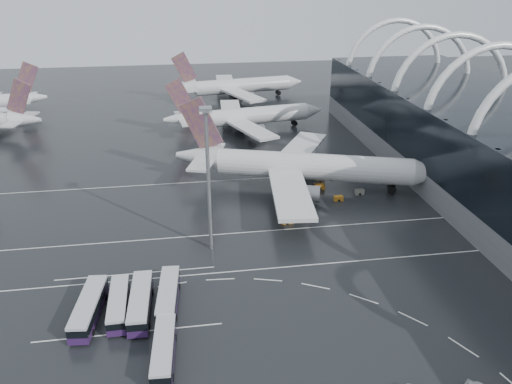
{
  "coord_description": "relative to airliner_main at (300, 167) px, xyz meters",
  "views": [
    {
      "loc": [
        -14.16,
        -77.5,
        50.06
      ],
      "look_at": [
        0.28,
        16.38,
        7.0
      ],
      "focal_mm": 35.0,
      "sensor_mm": 36.0,
      "label": 1
    }
  ],
  "objects": [
    {
      "name": "bus_row_near_b",
      "position": [
        -39.58,
        -43.65,
        -3.83
      ],
      "size": [
        3.2,
        12.39,
        3.03
      ],
      "rotation": [
        0.0,
        0.0,
        1.6
      ],
      "color": "#321543",
      "rests_on": "ground"
    },
    {
      "name": "airliner_gate_c",
      "position": [
        -5.12,
        93.14,
        -0.49
      ],
      "size": [
        56.16,
        51.19,
        20.03
      ],
      "rotation": [
        0.0,
        0.0,
        0.17
      ],
      "color": "silver",
      "rests_on": "ground"
    },
    {
      "name": "gse_cart_belly_c",
      "position": [
        -7.04,
        -17.95,
        -4.81
      ],
      "size": [
        2.51,
        1.49,
        1.37
      ],
      "primitive_type": "cube",
      "color": "#AE6917",
      "rests_on": "ground"
    },
    {
      "name": "gse_cart_belly_a",
      "position": [
        7.24,
        -8.8,
        -4.94
      ],
      "size": [
        2.06,
        1.22,
        1.12
      ],
      "primitive_type": "cube",
      "color": "#AE6917",
      "rests_on": "ground"
    },
    {
      "name": "bus_row_near_a",
      "position": [
        -43.99,
        -44.19,
        -3.67
      ],
      "size": [
        4.38,
        13.76,
        3.33
      ],
      "rotation": [
        0.0,
        0.0,
        1.47
      ],
      "color": "#321543",
      "rests_on": "ground"
    },
    {
      "name": "lane_marking_mid",
      "position": [
        -13.77,
        -20.8,
        -5.49
      ],
      "size": [
        120.0,
        0.25,
        0.01
      ],
      "primitive_type": "cube",
      "color": "silver",
      "rests_on": "ground"
    },
    {
      "name": "lane_marking_far",
      "position": [
        -13.77,
        7.2,
        -5.49
      ],
      "size": [
        120.0,
        0.25,
        0.01
      ],
      "primitive_type": "cube",
      "color": "silver",
      "rests_on": "ground"
    },
    {
      "name": "floodlight_mast",
      "position": [
        -23.76,
        -25.91,
        12.1
      ],
      "size": [
        2.15,
        2.15,
        27.98
      ],
      "color": "gray",
      "rests_on": "ground"
    },
    {
      "name": "gse_cart_belly_e",
      "position": [
        4.61,
        -1.63,
        -4.84
      ],
      "size": [
        2.43,
        1.43,
        1.32
      ],
      "primitive_type": "cube",
      "color": "#AE6917",
      "rests_on": "ground"
    },
    {
      "name": "bus_row_far_c",
      "position": [
        -32.39,
        -55.27,
        -3.83
      ],
      "size": [
        3.47,
        12.5,
        3.04
      ],
      "rotation": [
        0.0,
        0.0,
        1.52
      ],
      "color": "#321543",
      "rests_on": "ground"
    },
    {
      "name": "gse_cart_belly_b",
      "position": [
        5.73,
        2.14,
        -4.92
      ],
      "size": [
        2.12,
        1.25,
        1.16
      ],
      "primitive_type": "cube",
      "color": "slate",
      "rests_on": "ground"
    },
    {
      "name": "bus_row_near_c",
      "position": [
        -36.16,
        -43.95,
        -3.68
      ],
      "size": [
        3.48,
        13.53,
        3.31
      ],
      "rotation": [
        0.0,
        0.0,
        1.55
      ],
      "color": "#321543",
      "rests_on": "ground"
    },
    {
      "name": "lane_marking_near",
      "position": [
        -13.77,
        -34.8,
        -5.49
      ],
      "size": [
        120.0,
        0.25,
        0.01
      ],
      "primitive_type": "cube",
      "color": "silver",
      "rests_on": "ground"
    },
    {
      "name": "airliner_main",
      "position": [
        0.0,
        0.0,
        0.0
      ],
      "size": [
        63.47,
        54.98,
        21.96
      ],
      "rotation": [
        0.0,
        0.0,
        -0.31
      ],
      "color": "silver",
      "rests_on": "ground"
    },
    {
      "name": "airliner_gate_b",
      "position": [
        -7.87,
        48.69,
        -0.79
      ],
      "size": [
        54.19,
        48.24,
        18.82
      ],
      "rotation": [
        0.0,
        0.0,
        0.15
      ],
      "color": "silver",
      "rests_on": "ground"
    },
    {
      "name": "bus_bay_line_south",
      "position": [
        -37.77,
        -48.8,
        -5.49
      ],
      "size": [
        28.0,
        0.25,
        0.01
      ],
      "primitive_type": "cube",
      "color": "silver",
      "rests_on": "ground"
    },
    {
      "name": "gse_cart_belly_d",
      "position": [
        13.27,
        -6.11,
        -4.9
      ],
      "size": [
        2.19,
        1.29,
        1.19
      ],
      "primitive_type": "cube",
      "color": "slate",
      "rests_on": "ground"
    },
    {
      "name": "bus_row_near_d",
      "position": [
        -31.84,
        -42.71,
        -3.75
      ],
      "size": [
        3.86,
        13.11,
        3.18
      ],
      "rotation": [
        0.0,
        0.0,
        1.5
      ],
      "color": "#321543",
      "rests_on": "ground"
    },
    {
      "name": "bus_bay_line_north",
      "position": [
        -37.77,
        -32.8,
        -5.49
      ],
      "size": [
        28.0,
        0.25,
        0.01
      ],
      "primitive_type": "cube",
      "color": "silver",
      "rests_on": "ground"
    },
    {
      "name": "ground",
      "position": [
        -13.77,
        -32.8,
        -5.5
      ],
      "size": [
        420.0,
        420.0,
        0.0
      ],
      "primitive_type": "plane",
      "color": "black",
      "rests_on": "ground"
    }
  ]
}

